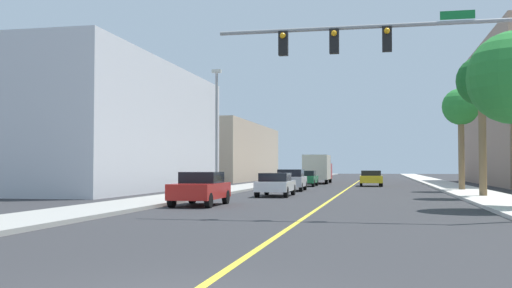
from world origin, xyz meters
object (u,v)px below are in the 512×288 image
object	(u,v)px
street_lamp	(217,124)
car_red	(200,188)
traffic_signal_mast	(416,62)
car_white	(276,184)
car_silver	(291,180)
car_yellow	(371,178)
car_green	(305,178)
palm_far	(461,109)
delivery_truck	(318,168)
palm_mid	(482,84)

from	to	relation	value
street_lamp	car_red	xyz separation A→B (m)	(1.85, -9.22, -3.54)
traffic_signal_mast	car_white	bearing A→B (deg)	117.10
car_silver	car_white	bearing A→B (deg)	-89.74
street_lamp	traffic_signal_mast	bearing A→B (deg)	-53.00
car_white	car_yellow	world-z (taller)	car_yellow
car_green	car_silver	bearing A→B (deg)	-88.93
car_red	car_green	bearing A→B (deg)	-93.10
car_silver	street_lamp	bearing A→B (deg)	-116.45
palm_far	car_silver	xyz separation A→B (m)	(-11.78, -1.28, -4.95)
street_lamp	car_white	distance (m)	5.17
street_lamp	delivery_truck	xyz separation A→B (m)	(3.42, 26.04, -2.75)
palm_mid	street_lamp	bearing A→B (deg)	179.05
car_white	delivery_truck	bearing A→B (deg)	89.35
traffic_signal_mast	street_lamp	size ratio (longest dim) A/B	1.36
car_red	street_lamp	bearing A→B (deg)	-78.82
traffic_signal_mast	car_white	size ratio (longest dim) A/B	2.30
palm_far	delivery_truck	bearing A→B (deg)	124.26
palm_far	car_yellow	world-z (taller)	palm_far
palm_far	car_green	bearing A→B (deg)	144.15
palm_far	car_white	distance (m)	15.54
palm_mid	car_silver	size ratio (longest dim) A/B	1.84
traffic_signal_mast	palm_far	world-z (taller)	palm_far
street_lamp	car_green	distance (m)	18.05
car_yellow	delivery_truck	bearing A→B (deg)	124.67
palm_mid	delivery_truck	world-z (taller)	palm_mid
traffic_signal_mast	car_green	xyz separation A→B (m)	(-7.63, 31.78, -4.47)
car_white	delivery_truck	world-z (taller)	delivery_truck
street_lamp	palm_mid	world-z (taller)	palm_mid
car_red	delivery_truck	distance (m)	35.30
palm_mid	car_white	distance (m)	12.75
delivery_truck	car_green	bearing A→B (deg)	-92.12
traffic_signal_mast	delivery_truck	world-z (taller)	traffic_signal_mast
car_silver	delivery_truck	distance (m)	18.60
street_lamp	palm_far	xyz separation A→B (m)	(15.21, 8.73, 1.44)
car_yellow	delivery_truck	size ratio (longest dim) A/B	0.53
street_lamp	car_white	size ratio (longest dim) A/B	1.70
palm_mid	palm_far	world-z (taller)	palm_mid
palm_mid	car_yellow	xyz separation A→B (m)	(-6.31, 19.00, -5.58)
traffic_signal_mast	car_silver	distance (m)	23.48
street_lamp	palm_mid	bearing A→B (deg)	-0.95
traffic_signal_mast	palm_mid	distance (m)	14.83
traffic_signal_mast	palm_far	xyz separation A→B (m)	(4.36, 23.12, 0.57)
car_silver	delivery_truck	xyz separation A→B (m)	(-0.01, 18.59, 0.76)
car_red	car_green	size ratio (longest dim) A/B	0.99
street_lamp	car_silver	size ratio (longest dim) A/B	1.79
palm_far	car_white	bearing A→B (deg)	-141.49
street_lamp	car_silver	xyz separation A→B (m)	(3.44, 7.45, -3.51)
car_silver	car_green	world-z (taller)	car_silver
traffic_signal_mast	delivery_truck	size ratio (longest dim) A/B	1.30
car_yellow	car_green	distance (m)	5.80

